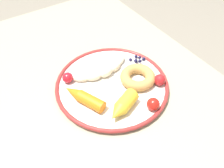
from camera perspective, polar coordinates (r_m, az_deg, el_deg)
name	(u,v)px	position (r m, az deg, el deg)	size (l,w,h in m)	color
dining_table	(97,107)	(0.78, -3.66, -5.70)	(1.06, 0.73, 0.71)	#A09B7F
plate	(112,85)	(0.70, 0.00, -0.16)	(0.34, 0.34, 0.02)	silver
banana	(104,71)	(0.72, -1.92, 3.17)	(0.06, 0.20, 0.03)	beige
carrot_orange	(83,97)	(0.65, -6.95, -3.25)	(0.13, 0.08, 0.03)	orange
carrot_yellow	(123,106)	(0.62, 2.61, -5.36)	(0.08, 0.11, 0.04)	yellow
donut	(138,77)	(0.70, 6.28, 1.67)	(0.11, 0.11, 0.03)	tan
blueberry_pile	(137,60)	(0.77, 6.22, 5.87)	(0.04, 0.05, 0.02)	#191638
tomato_near	(160,80)	(0.70, 11.50, 0.96)	(0.03, 0.03, 0.03)	red
tomato_mid	(68,78)	(0.71, -10.73, 1.52)	(0.03, 0.03, 0.03)	red
tomato_far	(153,104)	(0.64, 9.97, -4.84)	(0.04, 0.04, 0.04)	red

